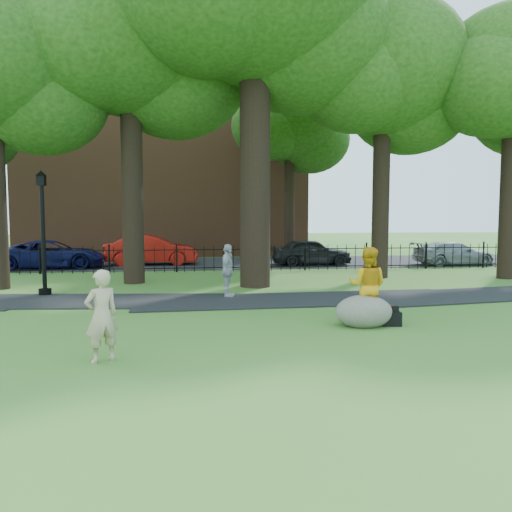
{
  "coord_description": "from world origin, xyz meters",
  "views": [
    {
      "loc": [
        -2.21,
        -10.97,
        2.61
      ],
      "look_at": [
        -0.59,
        2.0,
        1.53
      ],
      "focal_mm": 35.0,
      "sensor_mm": 36.0,
      "label": 1
    }
  ],
  "objects": [
    {
      "name": "ground",
      "position": [
        0.0,
        0.0,
        0.0
      ],
      "size": [
        120.0,
        120.0,
        0.0
      ],
      "primitive_type": "plane",
      "color": "#396B25",
      "rests_on": "ground"
    },
    {
      "name": "footpath",
      "position": [
        1.0,
        3.9,
        0.0
      ],
      "size": [
        36.07,
        3.85,
        0.03
      ],
      "primitive_type": "cube",
      "rotation": [
        0.0,
        0.0,
        0.03
      ],
      "color": "black",
      "rests_on": "ground"
    },
    {
      "name": "street",
      "position": [
        0.0,
        16.0,
        0.0
      ],
      "size": [
        80.0,
        7.0,
        0.02
      ],
      "primitive_type": "cube",
      "color": "black",
      "rests_on": "ground"
    },
    {
      "name": "iron_fence",
      "position": [
        0.0,
        12.0,
        0.6
      ],
      "size": [
        44.0,
        0.04,
        1.2
      ],
      "color": "black",
      "rests_on": "ground"
    },
    {
      "name": "brick_building",
      "position": [
        -4.0,
        24.0,
        6.0
      ],
      "size": [
        18.0,
        8.0,
        12.0
      ],
      "primitive_type": "cube",
      "color": "brown",
      "rests_on": "ground"
    },
    {
      "name": "big_tree",
      "position": [
        0.13,
        7.09,
        10.14
      ],
      "size": [
        10.08,
        8.61,
        14.37
      ],
      "color": "black",
      "rests_on": "ground"
    },
    {
      "name": "tree_row",
      "position": [
        0.52,
        8.4,
        8.15
      ],
      "size": [
        26.82,
        7.96,
        12.42
      ],
      "color": "black",
      "rests_on": "ground"
    },
    {
      "name": "woman",
      "position": [
        -3.85,
        -2.0,
        0.83
      ],
      "size": [
        0.72,
        0.66,
        1.66
      ],
      "primitive_type": "imported",
      "rotation": [
        0.0,
        0.0,
        3.71
      ],
      "color": "tan",
      "rests_on": "ground"
    },
    {
      "name": "man",
      "position": [
        1.89,
        0.39,
        0.93
      ],
      "size": [
        1.12,
        1.04,
        1.85
      ],
      "primitive_type": "imported",
      "rotation": [
        0.0,
        0.0,
        2.65
      ],
      "color": "orange",
      "rests_on": "ground"
    },
    {
      "name": "pedestrian",
      "position": [
        -1.16,
        4.7,
        0.85
      ],
      "size": [
        0.65,
        1.07,
        1.7
      ],
      "primitive_type": "imported",
      "rotation": [
        0.0,
        0.0,
        1.32
      ],
      "color": "#A6A6AA",
      "rests_on": "ground"
    },
    {
      "name": "boulder",
      "position": [
        1.74,
        0.21,
        0.4
      ],
      "size": [
        1.55,
        1.3,
        0.79
      ],
      "primitive_type": "ellipsoid",
      "rotation": [
        0.0,
        0.0,
        0.23
      ],
      "color": "gray",
      "rests_on": "ground"
    },
    {
      "name": "lamppost",
      "position": [
        -7.03,
        5.8,
        1.97
      ],
      "size": [
        0.4,
        0.4,
        4.02
      ],
      "rotation": [
        0.0,
        0.0,
        -0.05
      ],
      "color": "black",
      "rests_on": "ground"
    },
    {
      "name": "backpack",
      "position": [
        2.39,
        0.15,
        0.17
      ],
      "size": [
        0.48,
        0.33,
        0.34
      ],
      "primitive_type": "cube",
      "rotation": [
        0.0,
        0.0,
        -0.11
      ],
      "color": "black",
      "rests_on": "ground"
    },
    {
      "name": "red_bag",
      "position": [
        2.8,
        1.41,
        0.12
      ],
      "size": [
        0.39,
        0.29,
        0.24
      ],
      "primitive_type": "cube",
      "rotation": [
        0.0,
        0.0,
        0.2
      ],
      "color": "maroon",
      "rests_on": "ground"
    },
    {
      "name": "red_sedan",
      "position": [
        -4.4,
        15.44,
        0.78
      ],
      "size": [
        4.76,
        1.66,
        1.57
      ],
      "primitive_type": "imported",
      "rotation": [
        0.0,
        0.0,
        1.57
      ],
      "color": "#A8130C",
      "rests_on": "ground"
    },
    {
      "name": "navy_van",
      "position": [
        -9.03,
        14.17,
        0.69
      ],
      "size": [
        5.15,
        2.72,
        1.38
      ],
      "primitive_type": "imported",
      "rotation": [
        0.0,
        0.0,
        1.66
      ],
      "color": "#0D0F42",
      "rests_on": "ground"
    },
    {
      "name": "grey_car",
      "position": [
        3.85,
        14.26,
        0.7
      ],
      "size": [
        4.16,
        1.85,
        1.39
      ],
      "primitive_type": "imported",
      "rotation": [
        0.0,
        0.0,
        1.52
      ],
      "color": "black",
      "rests_on": "ground"
    },
    {
      "name": "silver_car",
      "position": [
        11.25,
        13.5,
        0.61
      ],
      "size": [
        4.28,
        1.89,
        1.22
      ],
      "primitive_type": "imported",
      "rotation": [
        0.0,
        0.0,
        1.61
      ],
      "color": "#92949A",
      "rests_on": "ground"
    }
  ]
}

